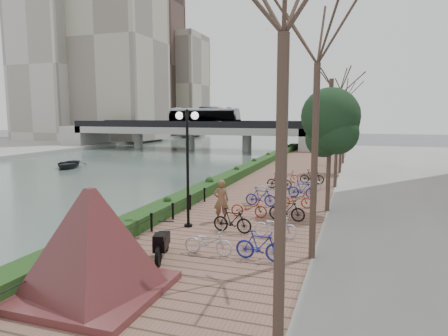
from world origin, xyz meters
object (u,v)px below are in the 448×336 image
at_px(motorcycle, 162,242).
at_px(lamppost, 187,143).
at_px(granite_monument, 92,242).
at_px(pedestrian, 221,200).
at_px(boat, 68,164).

bearing_deg(motorcycle, lamppost, 83.90).
relative_size(granite_monument, pedestrian, 2.84).
bearing_deg(motorcycle, pedestrian, 69.51).
xyz_separation_m(granite_monument, lamppost, (-0.26, 6.85, 2.12)).
bearing_deg(motorcycle, granite_monument, -115.85).
bearing_deg(granite_monument, lamppost, 92.16).
height_order(lamppost, pedestrian, lamppost).
xyz_separation_m(lamppost, pedestrian, (1.05, 1.32, -2.64)).
relative_size(motorcycle, boat, 0.43).
relative_size(motorcycle, pedestrian, 0.94).
bearing_deg(granite_monument, pedestrian, 84.48).
bearing_deg(lamppost, motorcycle, -79.13).
bearing_deg(lamppost, pedestrian, 51.47).
relative_size(pedestrian, boat, 0.46).
relative_size(granite_monument, motorcycle, 3.01).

